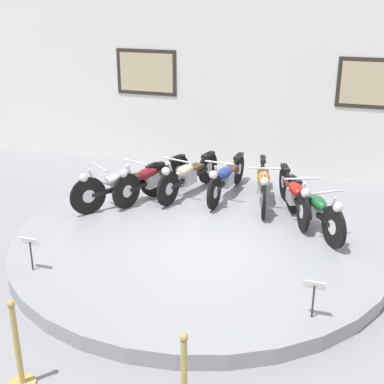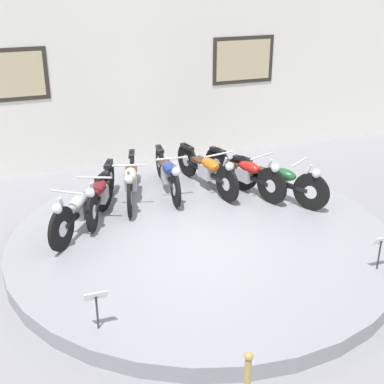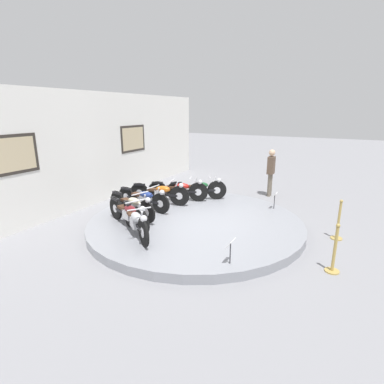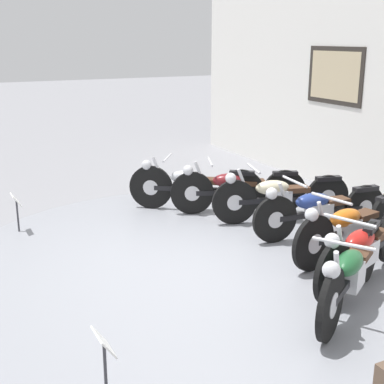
# 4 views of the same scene
# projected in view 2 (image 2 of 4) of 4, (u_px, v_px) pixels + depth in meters

# --- Properties ---
(ground_plane) EXTENTS (60.00, 60.00, 0.00)m
(ground_plane) POSITION_uv_depth(u_px,v_px,m) (202.00, 246.00, 8.19)
(ground_plane) COLOR gray
(display_platform) EXTENTS (5.79, 5.79, 0.21)m
(display_platform) POSITION_uv_depth(u_px,v_px,m) (202.00, 240.00, 8.15)
(display_platform) COLOR gray
(display_platform) RESTS_ON ground_plane
(back_wall) EXTENTS (14.00, 0.22, 3.70)m
(back_wall) POSITION_uv_depth(u_px,v_px,m) (134.00, 75.00, 10.92)
(back_wall) COLOR white
(back_wall) RESTS_ON ground_plane
(motorcycle_silver) EXTENTS (1.23, 1.64, 0.80)m
(motorcycle_silver) POSITION_uv_depth(u_px,v_px,m) (82.00, 206.00, 8.09)
(motorcycle_silver) COLOR black
(motorcycle_silver) RESTS_ON display_platform
(motorcycle_maroon) EXTENTS (0.81, 1.85, 0.79)m
(motorcycle_maroon) POSITION_uv_depth(u_px,v_px,m) (101.00, 191.00, 8.65)
(motorcycle_maroon) COLOR black
(motorcycle_maroon) RESTS_ON display_platform
(motorcycle_cream) EXTENTS (0.67, 1.92, 0.79)m
(motorcycle_cream) POSITION_uv_depth(u_px,v_px,m) (131.00, 179.00, 9.12)
(motorcycle_cream) COLOR black
(motorcycle_cream) RESTS_ON display_platform
(motorcycle_blue) EXTENTS (0.54, 1.95, 0.78)m
(motorcycle_blue) POSITION_uv_depth(u_px,v_px,m) (168.00, 172.00, 9.44)
(motorcycle_blue) COLOR black
(motorcycle_blue) RESTS_ON display_platform
(motorcycle_orange) EXTENTS (0.57, 1.96, 0.79)m
(motorcycle_orange) POSITION_uv_depth(u_px,v_px,m) (207.00, 169.00, 9.54)
(motorcycle_orange) COLOR black
(motorcycle_orange) RESTS_ON display_platform
(motorcycle_red) EXTENTS (0.78, 1.88, 0.79)m
(motorcycle_red) POSITION_uv_depth(u_px,v_px,m) (245.00, 172.00, 9.43)
(motorcycle_red) COLOR black
(motorcycle_red) RESTS_ON display_platform
(motorcycle_green) EXTENTS (1.12, 1.70, 0.80)m
(motorcycle_green) POSITION_uv_depth(u_px,v_px,m) (278.00, 179.00, 9.10)
(motorcycle_green) COLOR black
(motorcycle_green) RESTS_ON display_platform
(info_placard_front_left) EXTENTS (0.26, 0.11, 0.51)m
(info_placard_front_left) POSITION_uv_depth(u_px,v_px,m) (96.00, 301.00, 5.91)
(info_placard_front_left) COLOR #333338
(info_placard_front_left) RESTS_ON display_platform
(info_placard_front_centre) EXTENTS (0.26, 0.11, 0.51)m
(info_placard_front_centre) POSITION_uv_depth(u_px,v_px,m) (381.00, 245.00, 7.06)
(info_placard_front_centre) COLOR #333338
(info_placard_front_centre) RESTS_ON display_platform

